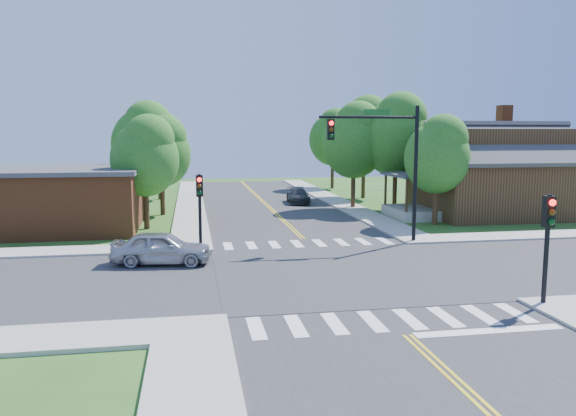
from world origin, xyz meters
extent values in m
plane|color=#2A4F18|center=(0.00, 0.00, 0.00)|extent=(100.00, 100.00, 0.00)
cube|color=#2D2D30|center=(0.00, 0.00, 0.02)|extent=(10.00, 90.00, 0.04)
cube|color=#2D2D30|center=(0.00, 0.00, 0.03)|extent=(90.00, 10.00, 0.04)
cube|color=#2D2D30|center=(0.00, 0.00, 0.00)|extent=(10.20, 10.20, 0.06)
cube|color=#9E9B93|center=(6.10, 25.00, 0.07)|extent=(2.20, 40.00, 0.14)
cube|color=#9E9B93|center=(-6.10, 25.00, 0.07)|extent=(2.20, 40.00, 0.14)
cube|color=white|center=(-4.20, 6.20, 0.05)|extent=(0.45, 2.00, 0.01)
cube|color=white|center=(-3.00, 6.20, 0.05)|extent=(0.45, 2.00, 0.01)
cube|color=white|center=(-1.80, 6.20, 0.05)|extent=(0.45, 2.00, 0.01)
cube|color=white|center=(-0.60, 6.20, 0.05)|extent=(0.45, 2.00, 0.01)
cube|color=white|center=(0.60, 6.20, 0.05)|extent=(0.45, 2.00, 0.01)
cube|color=white|center=(1.80, 6.20, 0.05)|extent=(0.45, 2.00, 0.01)
cube|color=white|center=(3.00, 6.20, 0.05)|extent=(0.45, 2.00, 0.01)
cube|color=white|center=(4.20, 6.20, 0.05)|extent=(0.45, 2.00, 0.01)
cube|color=white|center=(-4.20, -6.20, 0.05)|extent=(0.45, 2.00, 0.01)
cube|color=white|center=(-3.00, -6.20, 0.05)|extent=(0.45, 2.00, 0.01)
cube|color=white|center=(-1.80, -6.20, 0.05)|extent=(0.45, 2.00, 0.01)
cube|color=white|center=(-0.60, -6.20, 0.05)|extent=(0.45, 2.00, 0.01)
cube|color=white|center=(0.60, -6.20, 0.05)|extent=(0.45, 2.00, 0.01)
cube|color=white|center=(1.80, -6.20, 0.05)|extent=(0.45, 2.00, 0.01)
cube|color=white|center=(3.00, -6.20, 0.05)|extent=(0.45, 2.00, 0.01)
cube|color=white|center=(4.20, -6.20, 0.05)|extent=(0.45, 2.00, 0.01)
cube|color=yellow|center=(-0.10, 26.25, 0.05)|extent=(0.10, 37.50, 0.01)
cube|color=yellow|center=(0.10, 26.25, 0.05)|extent=(0.10, 37.50, 0.01)
cube|color=white|center=(2.50, -7.60, 0.00)|extent=(4.60, 0.45, 0.09)
cylinder|color=black|center=(5.60, 5.60, 3.60)|extent=(0.20, 0.20, 7.20)
cylinder|color=black|center=(3.00, 5.60, 6.60)|extent=(5.20, 0.14, 0.14)
cube|color=#19591E|center=(3.40, 5.55, 6.85)|extent=(1.40, 0.04, 0.30)
cube|color=black|center=(1.00, 5.60, 5.98)|extent=(0.34, 0.28, 1.05)
sphere|color=#FF0C0C|center=(1.00, 5.43, 6.29)|extent=(0.22, 0.22, 0.22)
sphere|color=#3F2605|center=(1.00, 5.43, 5.97)|extent=(0.22, 0.22, 0.22)
sphere|color=#05330F|center=(1.00, 5.43, 5.65)|extent=(0.22, 0.22, 0.22)
cylinder|color=black|center=(5.60, -5.60, 1.90)|extent=(0.16, 0.16, 3.80)
cube|color=black|center=(5.60, -5.60, 3.23)|extent=(0.34, 0.28, 1.05)
sphere|color=#FF0C0C|center=(5.60, -5.77, 3.54)|extent=(0.22, 0.22, 0.22)
sphere|color=#3F2605|center=(5.60, -5.77, 3.22)|extent=(0.22, 0.22, 0.22)
sphere|color=#05330F|center=(5.60, -5.77, 2.90)|extent=(0.22, 0.22, 0.22)
cylinder|color=black|center=(-5.60, 5.60, 1.90)|extent=(0.16, 0.16, 3.80)
cube|color=black|center=(-5.60, 5.60, 3.23)|extent=(0.34, 0.28, 1.05)
sphere|color=#FF0C0C|center=(-5.60, 5.43, 3.54)|extent=(0.22, 0.22, 0.22)
sphere|color=#3F2605|center=(-5.60, 5.43, 3.22)|extent=(0.22, 0.22, 0.22)
sphere|color=#05330F|center=(-5.60, 5.43, 2.90)|extent=(0.22, 0.22, 0.22)
cube|color=#341E12|center=(15.20, 14.20, 2.00)|extent=(10.00, 8.00, 4.00)
cube|color=#9E9B93|center=(8.90, 14.20, 0.35)|extent=(2.60, 4.50, 0.70)
cylinder|color=#341E12|center=(7.80, 12.20, 1.60)|extent=(0.18, 0.18, 2.50)
cylinder|color=#341E12|center=(7.80, 16.20, 1.60)|extent=(0.18, 0.18, 2.50)
cube|color=#38383D|center=(8.90, 14.20, 2.95)|extent=(2.80, 4.80, 0.18)
cube|color=brown|center=(17.70, 17.70, 3.55)|extent=(0.90, 0.90, 7.11)
cube|color=brown|center=(-14.20, 13.20, 1.75)|extent=(10.00, 8.00, 3.50)
cube|color=#38383D|center=(-14.20, 13.20, 3.60)|extent=(10.40, 8.40, 0.25)
cylinder|color=#382314|center=(9.29, 11.09, 1.30)|extent=(0.34, 0.34, 2.61)
ellipsoid|color=#255418|center=(9.29, 11.09, 4.26)|extent=(4.12, 3.91, 4.53)
sphere|color=#255418|center=(9.59, 10.89, 5.49)|extent=(3.02, 3.02, 3.02)
cylinder|color=#382314|center=(9.29, 18.32, 1.66)|extent=(0.34, 0.34, 3.31)
ellipsoid|color=#255418|center=(9.29, 18.32, 5.40)|extent=(5.23, 4.97, 5.75)
sphere|color=#255418|center=(9.59, 18.12, 6.97)|extent=(3.84, 3.84, 3.84)
cylinder|color=#382314|center=(9.25, 26.10, 1.71)|extent=(0.34, 0.34, 3.42)
ellipsoid|color=#255418|center=(9.25, 26.10, 5.57)|extent=(5.39, 5.12, 5.93)
sphere|color=#255418|center=(9.55, 25.90, 7.19)|extent=(3.95, 3.95, 3.95)
cylinder|color=#382314|center=(8.77, 35.40, 1.57)|extent=(0.34, 0.34, 3.14)
ellipsoid|color=#255418|center=(8.77, 35.40, 5.13)|extent=(4.96, 4.72, 5.46)
sphere|color=#255418|center=(9.07, 35.20, 6.62)|extent=(3.64, 3.64, 3.64)
cylinder|color=#382314|center=(-8.71, 12.58, 1.29)|extent=(0.34, 0.34, 2.59)
ellipsoid|color=#255418|center=(-8.71, 12.58, 4.22)|extent=(4.09, 3.88, 4.49)
sphere|color=#255418|center=(-8.41, 12.38, 5.45)|extent=(3.00, 3.00, 3.00)
cylinder|color=#382314|center=(-9.27, 20.34, 1.52)|extent=(0.34, 0.34, 3.05)
ellipsoid|color=#255418|center=(-9.27, 20.34, 4.97)|extent=(4.81, 4.57, 5.29)
sphere|color=#255418|center=(-8.97, 20.14, 6.41)|extent=(3.53, 3.53, 3.53)
cylinder|color=#382314|center=(-8.70, 28.24, 1.43)|extent=(0.34, 0.34, 2.86)
ellipsoid|color=#255418|center=(-8.70, 28.24, 4.67)|extent=(4.52, 4.30, 4.97)
sphere|color=#255418|center=(-8.40, 28.04, 6.03)|extent=(3.32, 3.32, 3.32)
cylinder|color=#382314|center=(-8.71, 36.72, 1.26)|extent=(0.34, 0.34, 2.52)
ellipsoid|color=#255418|center=(-8.71, 36.72, 4.12)|extent=(3.98, 3.78, 4.38)
sphere|color=#255418|center=(-8.41, 36.52, 5.31)|extent=(2.92, 2.92, 2.92)
cylinder|color=#382314|center=(6.33, 19.40, 1.54)|extent=(0.34, 0.34, 3.07)
ellipsoid|color=#255418|center=(6.33, 19.40, 5.01)|extent=(4.85, 4.61, 5.33)
sphere|color=#255418|center=(6.63, 19.20, 6.47)|extent=(3.56, 3.56, 3.56)
cylinder|color=#382314|center=(-8.02, 18.47, 1.31)|extent=(0.34, 0.34, 2.63)
ellipsoid|color=#255418|center=(-8.02, 18.47, 4.29)|extent=(4.15, 3.94, 4.56)
sphere|color=#255418|center=(-7.72, 18.27, 5.53)|extent=(3.04, 3.04, 3.04)
imported|color=#AEAFB5|center=(-7.35, 2.73, 0.74)|extent=(2.95, 4.82, 1.48)
imported|color=#303235|center=(2.74, 23.28, 0.61)|extent=(2.43, 4.49, 1.22)
camera|label=1|loc=(-6.02, -22.15, 5.79)|focal=35.00mm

